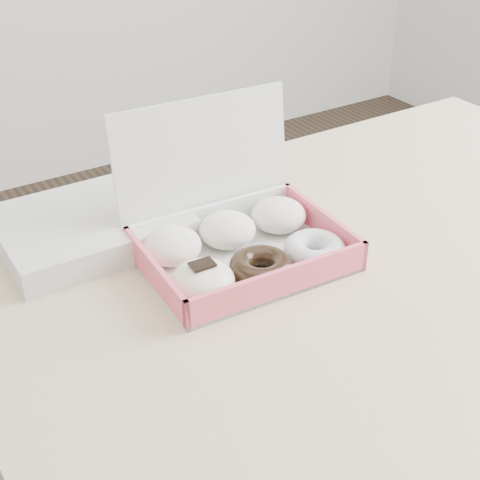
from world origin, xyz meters
TOP-DOWN VIEW (x-y plane):
  - table at (0.00, 0.00)m, footprint 1.20×0.80m
  - donut_box at (-0.20, 0.09)m, footprint 0.30×0.26m
  - newspapers at (-0.36, 0.26)m, footprint 0.27×0.22m

SIDE VIEW (x-z plane):
  - table at x=0.00m, z-range 0.30..1.05m
  - newspapers at x=-0.36m, z-range 0.75..0.79m
  - donut_box at x=-0.20m, z-range 0.68..0.89m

